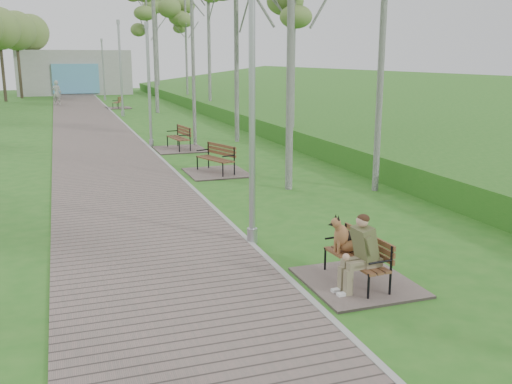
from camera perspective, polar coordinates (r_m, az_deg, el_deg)
ground at (r=7.45m, az=8.79°, el=-13.79°), size 120.00×120.00×0.00m
walkway at (r=27.57m, az=-16.01°, el=5.83°), size 3.50×67.00×0.04m
kerb at (r=27.71m, az=-12.38°, el=6.08°), size 0.10×67.00×0.05m
embankment at (r=30.15m, az=11.41°, el=6.65°), size 14.00×70.00×1.60m
building_north at (r=56.84m, az=-17.70°, el=11.33°), size 10.00×5.20×4.00m
bench_main at (r=8.76m, az=9.86°, el=-6.86°), size 1.58×1.75×1.38m
bench_second at (r=16.98m, az=-4.06°, el=2.52°), size 1.74×1.94×1.07m
bench_third at (r=21.51m, az=-7.73°, el=4.73°), size 1.78×1.98×1.09m
bench_far at (r=40.13m, az=-13.64°, el=8.40°), size 1.61×1.79×0.99m
lamp_post_near at (r=10.17m, az=-0.39°, el=7.44°), size 0.19×0.19×4.99m
lamp_post_second at (r=22.32m, az=-10.64°, el=10.02°), size 0.18×0.18×4.65m
lamp_post_third at (r=34.47m, az=-13.37°, el=11.60°), size 0.21×0.21×5.45m
lamp_post_far at (r=47.82m, az=-15.01°, el=11.54°), size 0.19×0.19×4.80m
pedestrian_near at (r=43.85m, az=-19.29°, el=9.34°), size 0.76×0.65×1.77m
birch_far_c at (r=41.09m, az=-7.08°, el=16.92°), size 2.39×2.39×7.66m
birch_distant_a at (r=41.88m, az=-10.90°, el=17.23°), size 2.52×2.52×8.13m
birch_distant_b at (r=54.90m, az=-9.99°, el=17.71°), size 2.89×2.89×9.87m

